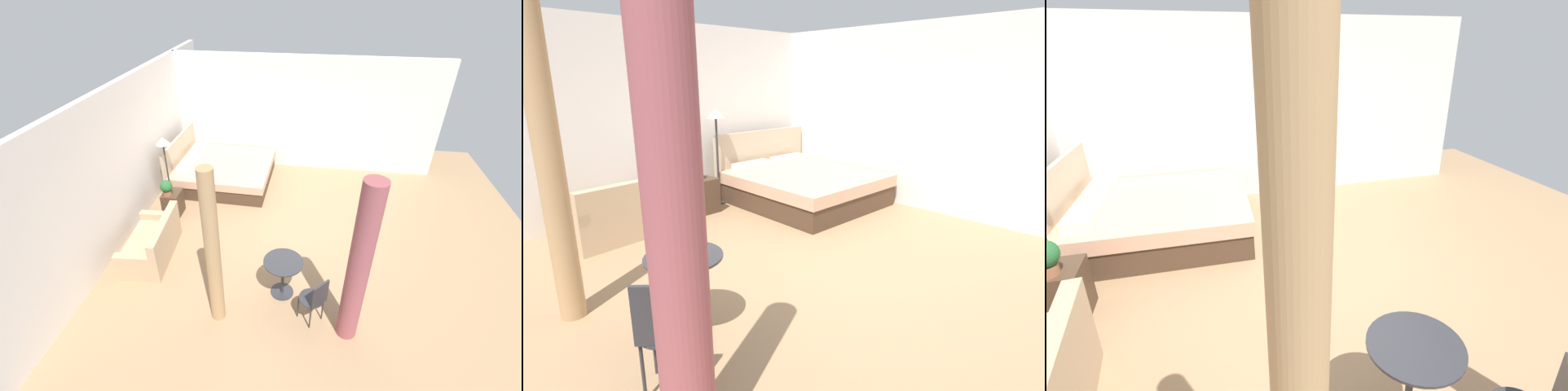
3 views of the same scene
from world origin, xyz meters
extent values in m
cube|color=#9E7A56|center=(0.00, 0.00, -0.01)|extent=(8.40, 9.59, 0.02)
cube|color=silver|center=(2.70, 0.00, 1.43)|extent=(0.12, 6.59, 2.87)
cube|color=#473323|center=(1.54, 1.83, 0.17)|extent=(2.03, 2.25, 0.33)
cube|color=tan|center=(1.54, 1.83, 0.43)|extent=(2.08, 2.29, 0.19)
cube|color=tan|center=(1.57, 2.96, 0.56)|extent=(2.04, 0.11, 1.12)
cube|color=silver|center=(1.12, 2.66, 0.58)|extent=(0.72, 0.34, 0.12)
cube|color=silver|center=(1.99, 2.64, 0.58)|extent=(0.72, 0.34, 0.12)
cube|color=tan|center=(-1.29, 2.25, 0.59)|extent=(1.38, 0.24, 0.40)
cube|color=#473323|center=(0.02, 2.62, 0.27)|extent=(0.44, 0.35, 0.54)
cylinder|color=#935B3D|center=(-0.08, 2.66, 0.60)|extent=(0.17, 0.17, 0.10)
cylinder|color=#2D2D33|center=(0.52, 2.86, 0.01)|extent=(0.25, 0.25, 0.02)
cylinder|color=#2D2D33|center=(-1.84, 0.06, 0.33)|extent=(0.05, 0.05, 0.67)
cylinder|color=#2D2D33|center=(-1.84, 0.06, 0.68)|extent=(0.63, 0.63, 0.02)
cylinder|color=tan|center=(-2.45, 0.99, 1.30)|extent=(0.21, 0.21, 2.60)
camera|label=1|loc=(-5.86, -0.19, 4.53)|focal=24.10mm
camera|label=2|loc=(-3.38, -2.62, 2.06)|focal=28.09mm
camera|label=3|loc=(-3.39, 1.23, 2.47)|focal=25.52mm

